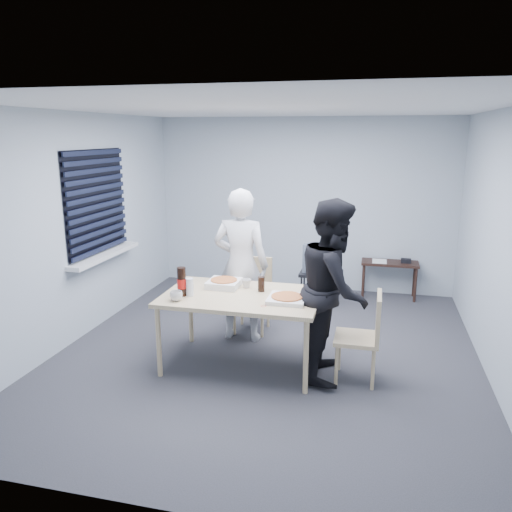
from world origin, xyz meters
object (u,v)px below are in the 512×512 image
(side_table, at_px, (390,267))
(mug_a, at_px, (176,296))
(soda_bottle, at_px, (182,282))
(dining_table, at_px, (242,300))
(stool, at_px, (313,280))
(chair_far, at_px, (253,289))
(person_black, at_px, (334,289))
(chair_right, at_px, (366,331))
(person_white, at_px, (241,265))
(mug_b, at_px, (246,283))
(backpack, at_px, (313,259))

(side_table, bearing_deg, mug_a, -125.04)
(side_table, bearing_deg, soda_bottle, -126.62)
(dining_table, relative_size, stool, 3.21)
(mug_a, bearing_deg, chair_far, 71.75)
(person_black, height_order, side_table, person_black)
(chair_right, bearing_deg, chair_far, 142.36)
(person_white, bearing_deg, mug_b, 112.26)
(chair_right, bearing_deg, mug_b, 166.82)
(person_white, relative_size, side_table, 2.19)
(stool, distance_m, backpack, 0.30)
(mug_a, distance_m, soda_bottle, 0.19)
(chair_right, distance_m, side_table, 2.71)
(chair_far, xyz_separation_m, person_white, (-0.07, -0.32, 0.37))
(person_black, relative_size, mug_b, 17.70)
(person_white, xyz_separation_m, stool, (0.67, 1.31, -0.50))
(side_table, bearing_deg, chair_far, -135.15)
(side_table, distance_m, backpack, 1.25)
(chair_far, relative_size, mug_b, 8.90)
(dining_table, relative_size, mug_b, 15.76)
(person_black, relative_size, soda_bottle, 6.03)
(backpack, bearing_deg, mug_a, -137.58)
(chair_far, xyz_separation_m, mug_b, (0.12, -0.77, 0.30))
(person_black, bearing_deg, soda_bottle, 97.41)
(dining_table, bearing_deg, mug_b, 92.98)
(stool, bearing_deg, mug_a, -114.21)
(chair_right, bearing_deg, person_black, 166.52)
(side_table, height_order, mug_b, mug_b)
(person_black, bearing_deg, mug_a, 103.41)
(chair_far, relative_size, backpack, 2.28)
(chair_far, distance_m, side_table, 2.32)
(person_white, bearing_deg, mug_a, 69.67)
(stool, xyz_separation_m, mug_a, (-1.05, -2.33, 0.43))
(stool, relative_size, mug_a, 4.00)
(dining_table, relative_size, chair_far, 1.77)
(person_white, bearing_deg, side_table, -131.10)
(chair_far, bearing_deg, chair_right, -37.64)
(side_table, relative_size, soda_bottle, 2.76)
(side_table, xyz_separation_m, stool, (-1.04, -0.65, -0.08))
(chair_far, distance_m, person_black, 1.49)
(soda_bottle, bearing_deg, person_white, 65.95)
(person_black, bearing_deg, chair_right, -103.48)
(mug_b, bearing_deg, dining_table, -87.02)
(person_black, distance_m, backpack, 2.02)
(chair_right, xyz_separation_m, backpack, (-0.77, 2.04, 0.17))
(person_black, bearing_deg, dining_table, 91.46)
(person_white, relative_size, mug_a, 14.39)
(stool, xyz_separation_m, backpack, (0.00, -0.01, 0.30))
(backpack, height_order, soda_bottle, soda_bottle)
(stool, height_order, backpack, backpack)
(chair_right, xyz_separation_m, mug_b, (-1.26, 0.30, 0.30))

